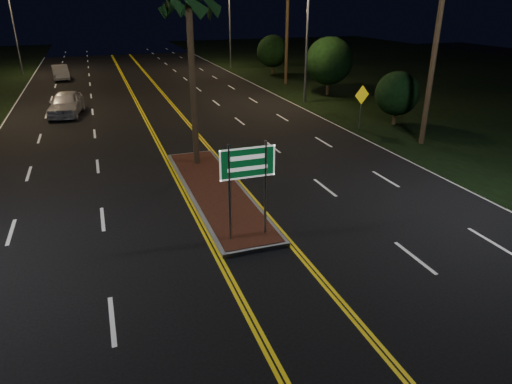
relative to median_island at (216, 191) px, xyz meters
name	(u,v)px	position (x,y,z in m)	size (l,w,h in m)	color
ground	(280,286)	(0.00, -7.00, -0.08)	(120.00, 120.00, 0.00)	black
grass_right	(472,82)	(30.00, 18.00, -0.08)	(40.00, 110.00, 0.01)	black
median_island	(216,191)	(0.00, 0.00, 0.00)	(2.25, 10.25, 0.17)	gray
highway_sign	(248,172)	(0.00, -4.20, 2.32)	(1.80, 0.08, 3.20)	gray
streetlight_left_far	(16,17)	(-10.61, 37.00, 5.57)	(1.91, 0.44, 9.00)	gray
streetlight_right_mid	(303,24)	(10.61, 15.00, 5.57)	(1.91, 0.44, 9.00)	gray
streetlight_right_far	(226,15)	(10.61, 35.00, 5.57)	(1.91, 0.44, 9.00)	gray
palm_median	(188,1)	(0.00, 3.50, 7.19)	(2.40, 2.40, 8.30)	#382819
shrub_near	(397,94)	(13.50, 7.00, 1.86)	(2.70, 2.70, 3.30)	#382819
shrub_mid	(329,61)	(14.00, 17.00, 2.64)	(3.78, 3.78, 4.62)	#382819
shrub_far	(273,51)	(13.80, 29.00, 2.25)	(3.24, 3.24, 3.96)	#382819
car_near	(66,102)	(-6.13, 16.58, 0.84)	(2.37, 5.54, 1.85)	#B2B2B9
car_far	(60,71)	(-7.11, 32.76, 0.71)	(2.05, 4.78, 1.59)	#ADB0B7
warning_sign	(361,101)	(10.80, 6.70, 1.65)	(1.09, 0.29, 2.65)	gray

